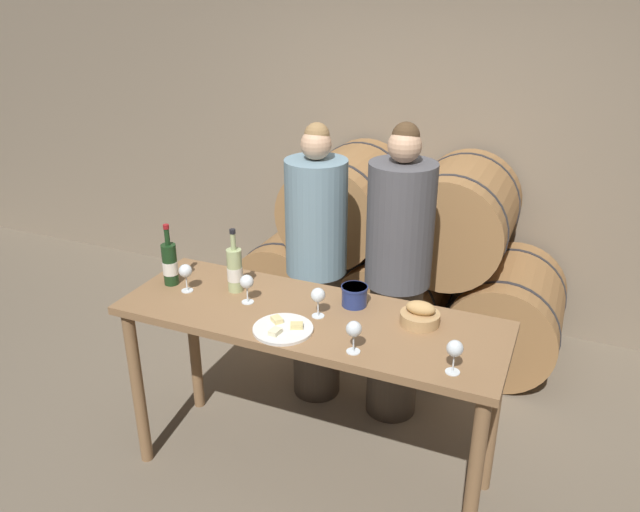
{
  "coord_description": "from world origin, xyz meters",
  "views": [
    {
      "loc": [
        1.06,
        -2.35,
        2.4
      ],
      "look_at": [
        0.0,
        0.13,
        1.21
      ],
      "focal_mm": 35.0,
      "sensor_mm": 36.0,
      "label": 1
    }
  ],
  "objects_px": {
    "bread_basket": "(420,315)",
    "cheese_plate": "(283,329)",
    "tasting_table": "(310,339)",
    "wine_glass_right": "(354,330)",
    "wine_bottle_white": "(235,270)",
    "wine_glass_far_left": "(186,272)",
    "person_right": "(397,278)",
    "blue_crock": "(354,295)",
    "wine_glass_far_right": "(455,350)",
    "wine_glass_center": "(318,296)",
    "person_left": "(316,267)",
    "wine_glass_left": "(247,283)",
    "wine_bottle_red": "(170,264)"
  },
  "relations": [
    {
      "from": "person_left",
      "to": "wine_glass_right",
      "type": "xyz_separation_m",
      "value": [
        0.57,
        -0.91,
        0.2
      ]
    },
    {
      "from": "wine_bottle_red",
      "to": "wine_bottle_white",
      "type": "xyz_separation_m",
      "value": [
        0.35,
        0.06,
        0.0
      ]
    },
    {
      "from": "person_left",
      "to": "person_right",
      "type": "xyz_separation_m",
      "value": [
        0.49,
        0.0,
        0.02
      ]
    },
    {
      "from": "wine_glass_far_left",
      "to": "tasting_table",
      "type": "bearing_deg",
      "value": 1.79
    },
    {
      "from": "tasting_table",
      "to": "wine_bottle_red",
      "type": "height_order",
      "value": "wine_bottle_red"
    },
    {
      "from": "person_right",
      "to": "wine_glass_center",
      "type": "distance_m",
      "value": 0.73
    },
    {
      "from": "wine_bottle_red",
      "to": "blue_crock",
      "type": "distance_m",
      "value": 0.97
    },
    {
      "from": "tasting_table",
      "to": "wine_glass_right",
      "type": "height_order",
      "value": "wine_glass_right"
    },
    {
      "from": "wine_glass_far_left",
      "to": "wine_bottle_red",
      "type": "bearing_deg",
      "value": 161.97
    },
    {
      "from": "blue_crock",
      "to": "wine_glass_center",
      "type": "height_order",
      "value": "wine_glass_center"
    },
    {
      "from": "wine_glass_center",
      "to": "wine_glass_right",
      "type": "bearing_deg",
      "value": -40.48
    },
    {
      "from": "wine_bottle_white",
      "to": "blue_crock",
      "type": "bearing_deg",
      "value": 8.34
    },
    {
      "from": "tasting_table",
      "to": "blue_crock",
      "type": "height_order",
      "value": "blue_crock"
    },
    {
      "from": "person_right",
      "to": "bread_basket",
      "type": "height_order",
      "value": "person_right"
    },
    {
      "from": "wine_glass_far_right",
      "to": "person_right",
      "type": "bearing_deg",
      "value": 118.94
    },
    {
      "from": "person_right",
      "to": "wine_bottle_red",
      "type": "bearing_deg",
      "value": -146.8
    },
    {
      "from": "bread_basket",
      "to": "cheese_plate",
      "type": "relative_size",
      "value": 0.67
    },
    {
      "from": "blue_crock",
      "to": "wine_glass_far_right",
      "type": "bearing_deg",
      "value": -33.98
    },
    {
      "from": "wine_glass_left",
      "to": "wine_glass_right",
      "type": "bearing_deg",
      "value": -18.81
    },
    {
      "from": "person_right",
      "to": "blue_crock",
      "type": "distance_m",
      "value": 0.53
    },
    {
      "from": "tasting_table",
      "to": "blue_crock",
      "type": "xyz_separation_m",
      "value": [
        0.16,
        0.17,
        0.19
      ]
    },
    {
      "from": "wine_glass_left",
      "to": "wine_glass_right",
      "type": "relative_size",
      "value": 1.0
    },
    {
      "from": "cheese_plate",
      "to": "wine_glass_far_right",
      "type": "distance_m",
      "value": 0.78
    },
    {
      "from": "wine_bottle_red",
      "to": "wine_glass_far_left",
      "type": "distance_m",
      "value": 0.13
    },
    {
      "from": "wine_bottle_red",
      "to": "blue_crock",
      "type": "height_order",
      "value": "wine_bottle_red"
    },
    {
      "from": "bread_basket",
      "to": "wine_glass_left",
      "type": "height_order",
      "value": "wine_glass_left"
    },
    {
      "from": "wine_glass_far_left",
      "to": "person_right",
      "type": "bearing_deg",
      "value": 38.19
    },
    {
      "from": "bread_basket",
      "to": "wine_glass_center",
      "type": "height_order",
      "value": "wine_glass_center"
    },
    {
      "from": "person_right",
      "to": "wine_glass_far_right",
      "type": "height_order",
      "value": "person_right"
    },
    {
      "from": "person_left",
      "to": "cheese_plate",
      "type": "bearing_deg",
      "value": -76.21
    },
    {
      "from": "wine_bottle_red",
      "to": "wine_glass_far_left",
      "type": "xyz_separation_m",
      "value": [
        0.12,
        -0.04,
        -0.01
      ]
    },
    {
      "from": "tasting_table",
      "to": "blue_crock",
      "type": "relative_size",
      "value": 14.2
    },
    {
      "from": "person_right",
      "to": "cheese_plate",
      "type": "relative_size",
      "value": 6.39
    },
    {
      "from": "tasting_table",
      "to": "person_right",
      "type": "xyz_separation_m",
      "value": [
        0.23,
        0.69,
        0.06
      ]
    },
    {
      "from": "tasting_table",
      "to": "wine_glass_far_right",
      "type": "relative_size",
      "value": 12.62
    },
    {
      "from": "wine_glass_left",
      "to": "wine_glass_center",
      "type": "distance_m",
      "value": 0.37
    },
    {
      "from": "person_left",
      "to": "bread_basket",
      "type": "distance_m",
      "value": 0.96
    },
    {
      "from": "person_left",
      "to": "wine_glass_center",
      "type": "distance_m",
      "value": 0.78
    },
    {
      "from": "wine_glass_center",
      "to": "cheese_plate",
      "type": "bearing_deg",
      "value": -117.67
    },
    {
      "from": "wine_glass_far_right",
      "to": "cheese_plate",
      "type": "bearing_deg",
      "value": 178.06
    },
    {
      "from": "blue_crock",
      "to": "cheese_plate",
      "type": "bearing_deg",
      "value": -120.98
    },
    {
      "from": "wine_bottle_white",
      "to": "cheese_plate",
      "type": "relative_size",
      "value": 1.22
    },
    {
      "from": "wine_glass_left",
      "to": "wine_glass_center",
      "type": "height_order",
      "value": "same"
    },
    {
      "from": "wine_bottle_white",
      "to": "wine_glass_right",
      "type": "bearing_deg",
      "value": -22.12
    },
    {
      "from": "person_left",
      "to": "wine_bottle_red",
      "type": "relative_size",
      "value": 5.21
    },
    {
      "from": "wine_bottle_red",
      "to": "person_left",
      "type": "bearing_deg",
      "value": 51.6
    },
    {
      "from": "person_left",
      "to": "wine_glass_right",
      "type": "bearing_deg",
      "value": -58.1
    },
    {
      "from": "tasting_table",
      "to": "person_right",
      "type": "relative_size",
      "value": 1.06
    },
    {
      "from": "wine_glass_right",
      "to": "wine_glass_left",
      "type": "bearing_deg",
      "value": 161.19
    },
    {
      "from": "cheese_plate",
      "to": "wine_glass_left",
      "type": "relative_size",
      "value": 1.87
    }
  ]
}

